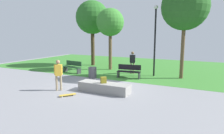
{
  "coord_description": "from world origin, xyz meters",
  "views": [
    {
      "loc": [
        5.68,
        -10.07,
        2.96
      ],
      "look_at": [
        0.84,
        -0.38,
        1.19
      ],
      "focal_mm": 31.84,
      "sensor_mm": 36.0,
      "label": 1
    }
  ],
  "objects_px": {
    "skater_performing_trick": "(58,73)",
    "backpack_on_ledge": "(103,80)",
    "tree_leaning_ash": "(185,7)",
    "pedestrian_with_backpack": "(132,60)",
    "tree_broad_elm": "(92,18)",
    "tree_tall_oak": "(110,23)",
    "skateboard_by_ledge": "(68,95)",
    "park_bench_near_path": "(73,67)",
    "concrete_ledge": "(104,87)",
    "lamp_post": "(155,35)",
    "park_bench_center_lawn": "(129,71)",
    "trash_bin": "(93,73)"
  },
  "relations": [
    {
      "from": "tree_leaning_ash",
      "to": "pedestrian_with_backpack",
      "type": "distance_m",
      "value": 5.14
    },
    {
      "from": "concrete_ledge",
      "to": "pedestrian_with_backpack",
      "type": "height_order",
      "value": "pedestrian_with_backpack"
    },
    {
      "from": "backpack_on_ledge",
      "to": "tree_broad_elm",
      "type": "xyz_separation_m",
      "value": [
        -5.44,
        7.7,
        3.89
      ]
    },
    {
      "from": "tree_broad_elm",
      "to": "tree_tall_oak",
      "type": "height_order",
      "value": "tree_broad_elm"
    },
    {
      "from": "skater_performing_trick",
      "to": "backpack_on_ledge",
      "type": "bearing_deg",
      "value": 17.95
    },
    {
      "from": "lamp_post",
      "to": "skateboard_by_ledge",
      "type": "bearing_deg",
      "value": -110.74
    },
    {
      "from": "skateboard_by_ledge",
      "to": "trash_bin",
      "type": "bearing_deg",
      "value": 105.39
    },
    {
      "from": "skateboard_by_ledge",
      "to": "lamp_post",
      "type": "relative_size",
      "value": 0.15
    },
    {
      "from": "lamp_post",
      "to": "pedestrian_with_backpack",
      "type": "bearing_deg",
      "value": 177.86
    },
    {
      "from": "backpack_on_ledge",
      "to": "park_bench_center_lawn",
      "type": "relative_size",
      "value": 0.19
    },
    {
      "from": "backpack_on_ledge",
      "to": "tree_tall_oak",
      "type": "relative_size",
      "value": 0.06
    },
    {
      "from": "concrete_ledge",
      "to": "tree_tall_oak",
      "type": "height_order",
      "value": "tree_tall_oak"
    },
    {
      "from": "park_bench_center_lawn",
      "to": "pedestrian_with_backpack",
      "type": "xyz_separation_m",
      "value": [
        -0.32,
        1.5,
        0.55
      ]
    },
    {
      "from": "tree_tall_oak",
      "to": "trash_bin",
      "type": "distance_m",
      "value": 5.07
    },
    {
      "from": "park_bench_center_lawn",
      "to": "skater_performing_trick",
      "type": "bearing_deg",
      "value": -115.89
    },
    {
      "from": "backpack_on_ledge",
      "to": "trash_bin",
      "type": "bearing_deg",
      "value": -95.31
    },
    {
      "from": "pedestrian_with_backpack",
      "to": "park_bench_near_path",
      "type": "bearing_deg",
      "value": -158.95
    },
    {
      "from": "park_bench_center_lawn",
      "to": "tree_broad_elm",
      "type": "height_order",
      "value": "tree_broad_elm"
    },
    {
      "from": "concrete_ledge",
      "to": "lamp_post",
      "type": "distance_m",
      "value": 6.01
    },
    {
      "from": "tree_tall_oak",
      "to": "lamp_post",
      "type": "xyz_separation_m",
      "value": [
        4.07,
        -1.03,
        -0.96
      ]
    },
    {
      "from": "backpack_on_ledge",
      "to": "lamp_post",
      "type": "xyz_separation_m",
      "value": [
        1.26,
        5.25,
        2.32
      ]
    },
    {
      "from": "park_bench_near_path",
      "to": "skateboard_by_ledge",
      "type": "bearing_deg",
      "value": -54.66
    },
    {
      "from": "tree_tall_oak",
      "to": "trash_bin",
      "type": "xyz_separation_m",
      "value": [
        0.45,
        -3.58,
        -3.55
      ]
    },
    {
      "from": "lamp_post",
      "to": "trash_bin",
      "type": "relative_size",
      "value": 6.62
    },
    {
      "from": "concrete_ledge",
      "to": "tree_leaning_ash",
      "type": "distance_m",
      "value": 7.6
    },
    {
      "from": "skater_performing_trick",
      "to": "skateboard_by_ledge",
      "type": "xyz_separation_m",
      "value": [
        1.07,
        -0.61,
        -0.89
      ]
    },
    {
      "from": "lamp_post",
      "to": "park_bench_center_lawn",
      "type": "bearing_deg",
      "value": -133.37
    },
    {
      "from": "tree_leaning_ash",
      "to": "tree_tall_oak",
      "type": "bearing_deg",
      "value": 170.73
    },
    {
      "from": "skater_performing_trick",
      "to": "park_bench_near_path",
      "type": "relative_size",
      "value": 1.0
    },
    {
      "from": "tree_leaning_ash",
      "to": "skateboard_by_ledge",
      "type": "bearing_deg",
      "value": -123.31
    },
    {
      "from": "concrete_ledge",
      "to": "park_bench_center_lawn",
      "type": "height_order",
      "value": "park_bench_center_lawn"
    },
    {
      "from": "skater_performing_trick",
      "to": "tree_broad_elm",
      "type": "distance_m",
      "value": 9.69
    },
    {
      "from": "skateboard_by_ledge",
      "to": "park_bench_near_path",
      "type": "distance_m",
      "value": 6.13
    },
    {
      "from": "skateboard_by_ledge",
      "to": "park_bench_center_lawn",
      "type": "height_order",
      "value": "park_bench_center_lawn"
    },
    {
      "from": "tree_leaning_ash",
      "to": "trash_bin",
      "type": "bearing_deg",
      "value": -154.6
    },
    {
      "from": "skateboard_by_ledge",
      "to": "park_bench_near_path",
      "type": "relative_size",
      "value": 0.46
    },
    {
      "from": "backpack_on_ledge",
      "to": "lamp_post",
      "type": "bearing_deg",
      "value": -149.94
    },
    {
      "from": "concrete_ledge",
      "to": "tree_broad_elm",
      "type": "xyz_separation_m",
      "value": [
        -5.45,
        7.66,
        4.29
      ]
    },
    {
      "from": "backpack_on_ledge",
      "to": "skateboard_by_ledge",
      "type": "bearing_deg",
      "value": 0.95
    },
    {
      "from": "skateboard_by_ledge",
      "to": "lamp_post",
      "type": "bearing_deg",
      "value": 69.26
    },
    {
      "from": "skater_performing_trick",
      "to": "tree_leaning_ash",
      "type": "bearing_deg",
      "value": 48.02
    },
    {
      "from": "concrete_ledge",
      "to": "tree_broad_elm",
      "type": "relative_size",
      "value": 0.45
    },
    {
      "from": "tree_leaning_ash",
      "to": "pedestrian_with_backpack",
      "type": "xyz_separation_m",
      "value": [
        -3.57,
        0.0,
        -3.7
      ]
    },
    {
      "from": "trash_bin",
      "to": "tree_broad_elm",
      "type": "bearing_deg",
      "value": 121.64
    },
    {
      "from": "concrete_ledge",
      "to": "pedestrian_with_backpack",
      "type": "relative_size",
      "value": 1.61
    },
    {
      "from": "tree_broad_elm",
      "to": "trash_bin",
      "type": "distance_m",
      "value": 7.2
    },
    {
      "from": "lamp_post",
      "to": "concrete_ledge",
      "type": "bearing_deg",
      "value": -103.47
    },
    {
      "from": "skater_performing_trick",
      "to": "tree_tall_oak",
      "type": "height_order",
      "value": "tree_tall_oak"
    },
    {
      "from": "park_bench_center_lawn",
      "to": "lamp_post",
      "type": "distance_m",
      "value": 3.18
    },
    {
      "from": "park_bench_near_path",
      "to": "tree_tall_oak",
      "type": "relative_size",
      "value": 0.32
    }
  ]
}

